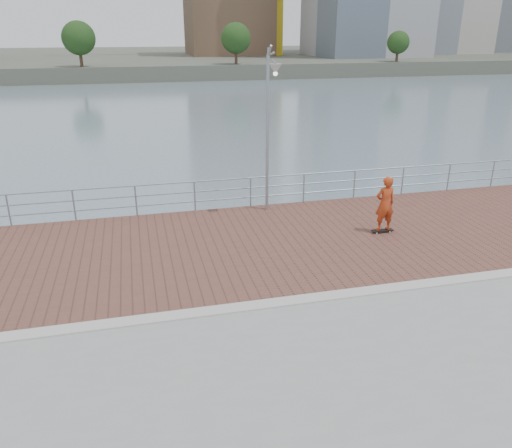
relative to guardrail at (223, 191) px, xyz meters
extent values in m
plane|color=slate|center=(0.00, -7.00, -2.69)|extent=(400.00, 400.00, 0.00)
cube|color=brown|center=(0.00, -3.40, -0.68)|extent=(40.00, 6.80, 0.02)
cube|color=#B7B5AD|center=(0.00, -7.00, -0.66)|extent=(40.00, 0.40, 0.06)
cube|color=#4C5142|center=(0.00, 115.50, -1.44)|extent=(320.00, 95.00, 2.50)
cylinder|color=#8C9EA8|center=(-7.18, 0.00, -0.14)|extent=(0.06, 0.06, 1.10)
cylinder|color=#8C9EA8|center=(-5.13, 0.00, -0.14)|extent=(0.06, 0.06, 1.10)
cylinder|color=#8C9EA8|center=(-3.08, 0.00, -0.14)|extent=(0.06, 0.06, 1.10)
cylinder|color=#8C9EA8|center=(-1.03, 0.00, -0.14)|extent=(0.06, 0.06, 1.10)
cylinder|color=#8C9EA8|center=(1.03, 0.00, -0.14)|extent=(0.06, 0.06, 1.10)
cylinder|color=#8C9EA8|center=(3.08, 0.00, -0.14)|extent=(0.06, 0.06, 1.10)
cylinder|color=#8C9EA8|center=(5.13, 0.00, -0.14)|extent=(0.06, 0.06, 1.10)
cylinder|color=#8C9EA8|center=(7.18, 0.00, -0.14)|extent=(0.06, 0.06, 1.10)
cylinder|color=#8C9EA8|center=(9.24, 0.00, -0.14)|extent=(0.06, 0.06, 1.10)
cylinder|color=#8C9EA8|center=(11.29, 0.00, -0.14)|extent=(0.06, 0.06, 1.10)
cylinder|color=#8C9EA8|center=(0.00, 0.00, 0.41)|extent=(39.00, 0.05, 0.05)
cylinder|color=#8C9EA8|center=(0.00, 0.00, 0.03)|extent=(39.00, 0.05, 0.05)
cylinder|color=#8C9EA8|center=(0.00, 0.00, -0.33)|extent=(39.00, 0.05, 0.05)
cylinder|color=gray|center=(1.51, -0.50, 1.99)|extent=(0.11, 0.11, 5.37)
cylinder|color=gray|center=(1.51, -0.95, 4.68)|extent=(0.06, 0.90, 0.06)
cone|color=#B2B2AD|center=(1.51, -1.40, 4.50)|extent=(0.39, 0.39, 0.31)
cube|color=black|center=(4.56, -3.52, -0.60)|extent=(0.72, 0.19, 0.03)
cylinder|color=beige|center=(4.33, -3.59, -0.64)|extent=(0.06, 0.04, 0.06)
cylinder|color=beige|center=(4.79, -3.58, -0.64)|extent=(0.06, 0.04, 0.06)
cylinder|color=beige|center=(4.33, -3.46, -0.64)|extent=(0.06, 0.04, 0.06)
cylinder|color=beige|center=(4.79, -3.45, -0.64)|extent=(0.06, 0.04, 0.06)
imported|color=#AE3917|center=(4.56, -3.52, 0.30)|extent=(0.65, 0.43, 1.78)
cylinder|color=#473323|center=(-10.00, 70.00, 1.81)|extent=(0.50, 0.50, 4.00)
sphere|color=#193814|center=(-10.00, 70.00, 4.10)|extent=(5.15, 5.15, 5.15)
cylinder|color=#473323|center=(15.00, 70.00, 1.75)|extent=(0.50, 0.50, 3.88)
sphere|color=#193814|center=(15.00, 70.00, 3.97)|extent=(4.99, 4.99, 4.99)
cylinder|color=#473323|center=(45.00, 70.00, 1.36)|extent=(0.50, 0.50, 3.11)
sphere|color=#193814|center=(45.00, 70.00, 3.14)|extent=(4.00, 4.00, 4.00)
camera|label=1|loc=(-2.95, -16.98, 5.45)|focal=35.00mm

